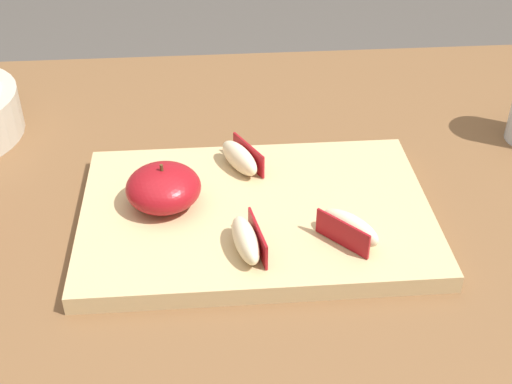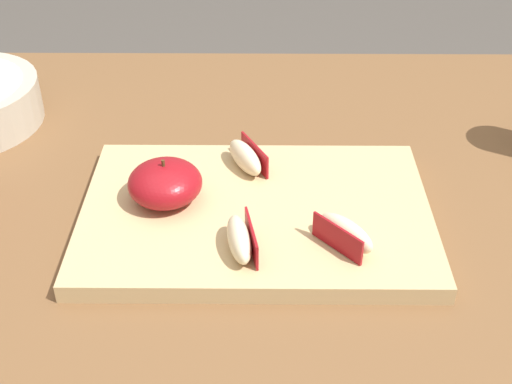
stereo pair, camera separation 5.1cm
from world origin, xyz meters
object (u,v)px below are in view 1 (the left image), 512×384
object	(u,v)px
cutting_board	(256,215)
apple_wedge_middle	(240,158)
apple_wedge_near_knife	(349,228)
apple_half_skin_up	(163,188)
apple_wedge_front	(247,240)

from	to	relation	value
cutting_board	apple_wedge_middle	size ratio (longest dim) A/B	5.30
cutting_board	apple_wedge_middle	world-z (taller)	apple_wedge_middle
cutting_board	apple_wedge_near_knife	xyz separation A→B (m)	(0.09, -0.06, 0.03)
apple_wedge_near_knife	apple_half_skin_up	bearing A→B (deg)	157.98
apple_wedge_near_knife	apple_wedge_front	bearing A→B (deg)	-174.61
apple_half_skin_up	apple_wedge_middle	xyz separation A→B (m)	(0.09, 0.06, -0.01)
cutting_board	apple_wedge_front	xyz separation A→B (m)	(-0.01, -0.07, 0.03)
apple_wedge_middle	apple_wedge_front	distance (m)	0.15
apple_half_skin_up	cutting_board	bearing A→B (deg)	-7.52
cutting_board	apple_wedge_near_knife	size ratio (longest dim) A/B	5.69
apple_wedge_near_knife	apple_wedge_front	size ratio (longest dim) A/B	0.93
apple_half_skin_up	apple_wedge_middle	bearing A→B (deg)	36.36
apple_half_skin_up	apple_wedge_front	xyz separation A→B (m)	(0.08, -0.09, -0.01)
cutting_board	apple_half_skin_up	bearing A→B (deg)	172.48
cutting_board	apple_wedge_near_knife	bearing A→B (deg)	-35.22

